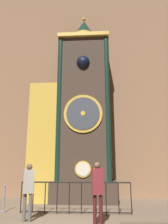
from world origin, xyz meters
TOP-DOWN VIEW (x-y plane):
  - cathedral_back_wall at (-0.09, 6.26)m, footprint 24.00×0.32m
  - clock_tower at (-0.13, 4.85)m, footprint 4.31×1.80m
  - railing_fence at (0.15, 2.42)m, footprint 4.14×0.05m
  - visitor_near at (-1.27, 1.23)m, footprint 0.39×0.32m
  - visitor_far at (0.99, 0.91)m, footprint 0.37×0.28m
  - stanchion_post at (-2.63, 2.61)m, footprint 0.28×0.28m

SIDE VIEW (x-z plane):
  - stanchion_post at x=-2.63m, z-range -0.18..0.81m
  - railing_fence at x=0.15m, z-range 0.05..1.18m
  - visitor_near at x=-1.27m, z-range 0.18..1.97m
  - visitor_far at x=0.99m, z-range 0.18..2.02m
  - clock_tower at x=-0.13m, z-range -0.86..9.11m
  - cathedral_back_wall at x=-0.09m, z-range -0.01..13.11m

